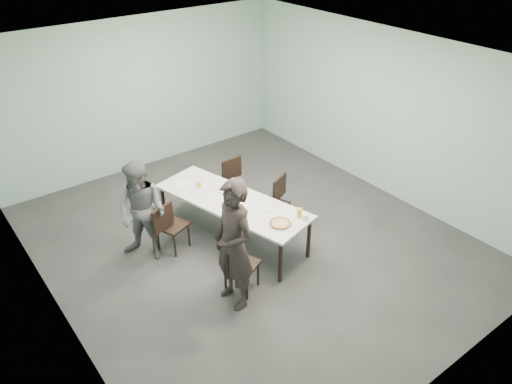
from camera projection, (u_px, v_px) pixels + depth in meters
ground at (250, 240)px, 8.17m from camera, size 7.00×7.00×0.00m
room_shell at (249, 126)px, 7.13m from camera, size 6.02×7.02×3.01m
table at (232, 203)px, 7.85m from camera, size 1.51×2.74×0.75m
chair_near_left at (239, 264)px, 6.85m from camera, size 0.65×0.56×0.87m
chair_far_left at (169, 224)px, 7.69m from camera, size 0.65×0.54×0.87m
chair_near_right at (276, 199)px, 8.32m from camera, size 0.65×0.55×0.87m
chair_far_right at (227, 179)px, 8.92m from camera, size 0.62×0.44×0.87m
diner_near at (234, 245)px, 6.47m from camera, size 0.47×0.70×1.90m
diner_far at (142, 212)px, 7.42m from camera, size 0.94×0.99×1.62m
pizza at (280, 224)px, 7.22m from camera, size 0.34×0.34×0.04m
side_plate at (267, 209)px, 7.59m from camera, size 0.18×0.18×0.01m
beer_glass at (299, 213)px, 7.36m from camera, size 0.08×0.08×0.15m
water_tumbler at (306, 217)px, 7.32m from camera, size 0.08×0.08×0.09m
tealight at (236, 201)px, 7.75m from camera, size 0.06×0.06×0.05m
amber_tumbler at (199, 184)px, 8.17m from camera, size 0.07×0.07×0.08m
menu at (182, 184)px, 8.23m from camera, size 0.34×0.29×0.01m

